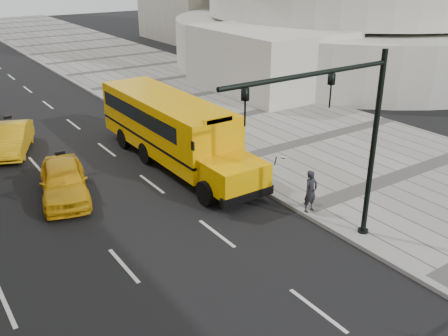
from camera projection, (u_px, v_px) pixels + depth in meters
ground at (95, 199)px, 19.94m from camera, size 140.00×140.00×0.00m
sidewalk_museum at (315, 140)px, 26.15m from camera, size 12.00×140.00×0.15m
curb_museum at (220, 165)px, 23.03m from camera, size 0.30×140.00×0.15m
school_bus at (169, 125)px, 23.08m from camera, size 2.96×11.56×3.19m
taxi_near at (64, 181)px, 19.71m from camera, size 2.82×4.72×1.50m
taxi_far at (11, 139)px, 24.41m from camera, size 3.02×4.52×1.41m
pedestrian at (311, 191)px, 18.36m from camera, size 0.61×0.42×1.62m
traffic_signal at (345, 131)px, 14.98m from camera, size 6.18×0.36×6.40m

